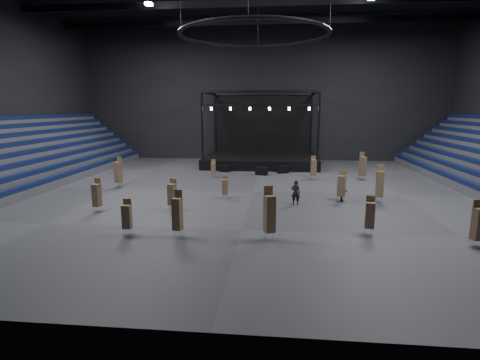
# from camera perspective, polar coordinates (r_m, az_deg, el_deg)

# --- Properties ---
(floor) EXTENTS (50.00, 50.00, 0.00)m
(floor) POSITION_cam_1_polar(r_m,az_deg,el_deg) (32.71, 1.99, -1.78)
(floor) COLOR #414143
(floor) RESTS_ON ground
(wall_back) EXTENTS (50.00, 0.20, 18.00)m
(wall_back) POSITION_cam_1_polar(r_m,az_deg,el_deg) (52.91, 3.56, 12.87)
(wall_back) COLOR black
(wall_back) RESTS_ON ground
(wall_front) EXTENTS (50.00, 0.20, 18.00)m
(wall_front) POSITION_cam_1_polar(r_m,az_deg,el_deg) (11.17, -5.10, 20.19)
(wall_front) COLOR black
(wall_front) RESTS_ON ground
(bleachers_left) EXTENTS (7.20, 40.00, 6.40)m
(bleachers_left) POSITION_cam_1_polar(r_m,az_deg,el_deg) (40.82, -32.11, 1.56)
(bleachers_left) COLOR #505052
(bleachers_left) RESTS_ON floor
(stage) EXTENTS (14.00, 10.00, 9.20)m
(stage) POSITION_cam_1_polar(r_m,az_deg,el_deg) (48.46, 3.25, 4.11)
(stage) COLOR black
(stage) RESTS_ON floor
(truss_ring) EXTENTS (12.30, 12.30, 5.15)m
(truss_ring) POSITION_cam_1_polar(r_m,az_deg,el_deg) (32.43, 2.16, 21.24)
(truss_ring) COLOR black
(truss_ring) RESTS_ON ceiling
(flight_case_left) EXTENTS (1.21, 0.85, 0.73)m
(flight_case_left) POSITION_cam_1_polar(r_m,az_deg,el_deg) (42.77, -2.37, 1.74)
(flight_case_left) COLOR black
(flight_case_left) RESTS_ON floor
(flight_case_mid) EXTENTS (1.42, 1.06, 0.85)m
(flight_case_mid) POSITION_cam_1_polar(r_m,az_deg,el_deg) (40.83, 3.32, 1.37)
(flight_case_mid) COLOR black
(flight_case_mid) RESTS_ON floor
(flight_case_right) EXTENTS (1.36, 1.03, 0.81)m
(flight_case_right) POSITION_cam_1_polar(r_m,az_deg,el_deg) (42.14, 6.56, 1.59)
(flight_case_right) COLOR black
(flight_case_right) RESTS_ON floor
(chair_stack_0) EXTENTS (0.57, 0.57, 2.51)m
(chair_stack_0) POSITION_cam_1_polar(r_m,az_deg,el_deg) (23.23, 32.46, -5.57)
(chair_stack_0) COLOR silver
(chair_stack_0) RESTS_ON floor
(chair_stack_1) EXTENTS (0.51, 0.51, 2.10)m
(chair_stack_1) POSITION_cam_1_polar(r_m,az_deg,el_deg) (22.43, -16.86, -5.27)
(chair_stack_1) COLOR silver
(chair_stack_1) RESTS_ON floor
(chair_stack_2) EXTENTS (0.58, 0.58, 2.93)m
(chair_stack_2) POSITION_cam_1_polar(r_m,az_deg,el_deg) (30.64, 20.53, -0.49)
(chair_stack_2) COLOR silver
(chair_stack_2) RESTS_ON floor
(chair_stack_3) EXTENTS (0.72, 0.72, 2.83)m
(chair_stack_3) POSITION_cam_1_polar(r_m,az_deg,el_deg) (35.95, -18.04, 1.21)
(chair_stack_3) COLOR silver
(chair_stack_3) RESTS_ON floor
(chair_stack_4) EXTENTS (0.58, 0.58, 2.28)m
(chair_stack_4) POSITION_cam_1_polar(r_m,az_deg,el_deg) (22.73, 19.19, -4.97)
(chair_stack_4) COLOR silver
(chair_stack_4) RESTS_ON floor
(chair_stack_5) EXTENTS (0.58, 0.58, 2.37)m
(chair_stack_5) POSITION_cam_1_polar(r_m,az_deg,el_deg) (28.01, -20.99, -2.08)
(chair_stack_5) COLOR silver
(chair_stack_5) RESTS_ON floor
(chair_stack_6) EXTENTS (0.61, 0.61, 2.31)m
(chair_stack_6) POSITION_cam_1_polar(r_m,az_deg,el_deg) (26.88, -10.30, -2.08)
(chair_stack_6) COLOR silver
(chair_stack_6) RESTS_ON floor
(chair_stack_7) EXTENTS (0.72, 0.72, 2.82)m
(chair_stack_7) POSITION_cam_1_polar(r_m,az_deg,el_deg) (39.76, 18.19, 2.08)
(chair_stack_7) COLOR silver
(chair_stack_7) RESTS_ON floor
(chair_stack_8) EXTENTS (0.47, 0.47, 1.85)m
(chair_stack_8) POSITION_cam_1_polar(r_m,az_deg,el_deg) (30.06, -2.27, -0.99)
(chair_stack_8) COLOR silver
(chair_stack_8) RESTS_ON floor
(chair_stack_9) EXTENTS (0.71, 0.71, 3.02)m
(chair_stack_9) POSITION_cam_1_polar(r_m,az_deg,el_deg) (20.65, 4.51, -5.02)
(chair_stack_9) COLOR silver
(chair_stack_9) RESTS_ON floor
(chair_stack_10) EXTENTS (0.58, 0.58, 2.44)m
(chair_stack_10) POSITION_cam_1_polar(r_m,az_deg,el_deg) (38.56, 11.14, 1.90)
(chair_stack_10) COLOR silver
(chair_stack_10) RESTS_ON floor
(chair_stack_11) EXTENTS (0.57, 0.57, 2.70)m
(chair_stack_11) POSITION_cam_1_polar(r_m,az_deg,el_deg) (21.41, -9.51, -5.01)
(chair_stack_11) COLOR silver
(chair_stack_11) RESTS_ON floor
(chair_stack_12) EXTENTS (0.45, 0.45, 1.87)m
(chair_stack_12) POSITION_cam_1_polar(r_m,az_deg,el_deg) (39.47, -4.09, 1.90)
(chair_stack_12) COLOR silver
(chair_stack_12) RESTS_ON floor
(chair_stack_13) EXTENTS (0.71, 0.71, 2.45)m
(chair_stack_13) POSITION_cam_1_polar(r_m,az_deg,el_deg) (30.00, 15.21, -0.79)
(chair_stack_13) COLOR silver
(chair_stack_13) RESTS_ON floor
(man_center) EXTENTS (0.77, 0.60, 1.89)m
(man_center) POSITION_cam_1_polar(r_m,az_deg,el_deg) (28.39, 8.48, -1.91)
(man_center) COLOR black
(man_center) RESTS_ON floor
(crew_member) EXTENTS (0.72, 0.87, 1.65)m
(crew_member) POSITION_cam_1_polar(r_m,az_deg,el_deg) (30.41, 15.50, -1.56)
(crew_member) COLOR black
(crew_member) RESTS_ON floor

